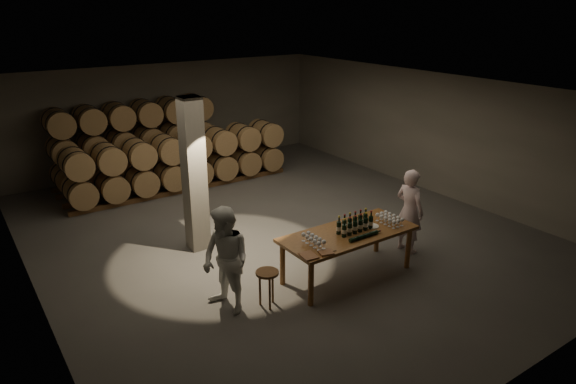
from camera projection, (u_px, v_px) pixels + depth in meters
room at (194, 176)px, 10.35m from camera, size 12.00×12.00×12.00m
tasting_table at (348, 237)px, 9.50m from camera, size 2.60×1.10×0.90m
barrel_stack_back at (135, 141)px, 14.59m from camera, size 4.70×0.95×2.31m
barrel_stack_front at (181, 160)px, 14.06m from camera, size 6.26×0.95×1.57m
bottle_cluster at (355, 225)px, 9.47m from camera, size 0.74×0.24×0.36m
lying_bottles at (364, 236)px, 9.22m from camera, size 0.75×0.08×0.08m
glass_cluster_left at (314, 239)px, 8.93m from camera, size 0.19×0.52×0.17m
glass_cluster_right at (390, 217)px, 9.82m from camera, size 0.30×0.52×0.17m
plate at (372, 226)px, 9.71m from camera, size 0.27×0.27×0.02m
notebook_near at (326, 253)px, 8.66m from camera, size 0.28×0.24×0.03m
notebook_corner at (309, 256)px, 8.56m from camera, size 0.28×0.34×0.03m
pen at (333, 251)px, 8.73m from camera, size 0.14×0.04×0.01m
stool at (267, 278)px, 8.62m from camera, size 0.39×0.39×0.65m
person_man at (409, 211)px, 10.46m from camera, size 0.49×0.69×1.78m
person_woman at (226, 261)px, 8.38m from camera, size 0.87×1.02×1.84m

